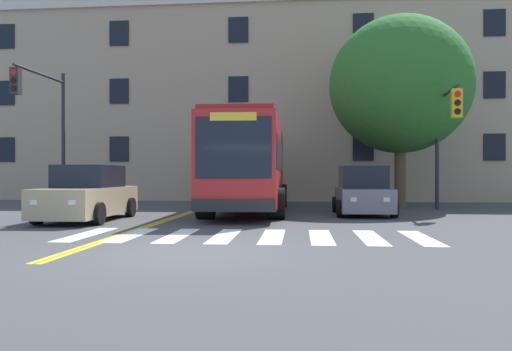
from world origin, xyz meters
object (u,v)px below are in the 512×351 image
at_px(car_tan_near_lane, 88,195).
at_px(street_tree_curbside_large, 400,85).
at_px(city_bus, 250,163).
at_px(car_grey_far_lane, 363,192).
at_px(traffic_light_near_corner, 445,125).
at_px(traffic_light_far_corner, 46,113).

relative_size(car_tan_near_lane, street_tree_curbside_large, 0.56).
distance_m(city_bus, car_grey_far_lane, 4.55).
height_order(traffic_light_near_corner, street_tree_curbside_large, street_tree_curbside_large).
relative_size(car_tan_near_lane, traffic_light_near_corner, 0.94).
bearing_deg(traffic_light_near_corner, traffic_light_far_corner, 179.96).
relative_size(city_bus, street_tree_curbside_large, 1.32).
height_order(car_grey_far_lane, traffic_light_far_corner, traffic_light_far_corner).
bearing_deg(traffic_light_far_corner, city_bus, -1.63).
distance_m(car_grey_far_lane, traffic_light_near_corner, 4.39).
relative_size(car_grey_far_lane, traffic_light_far_corner, 0.66).
bearing_deg(traffic_light_near_corner, city_bus, -178.23).
distance_m(car_tan_near_lane, traffic_light_near_corner, 13.30).
height_order(city_bus, traffic_light_far_corner, traffic_light_far_corner).
bearing_deg(street_tree_curbside_large, traffic_light_near_corner, -66.27).
height_order(car_tan_near_lane, traffic_light_far_corner, traffic_light_far_corner).
height_order(car_tan_near_lane, car_grey_far_lane, car_grey_far_lane).
bearing_deg(car_tan_near_lane, car_grey_far_lane, 19.14).
relative_size(city_bus, traffic_light_far_corner, 1.87).
distance_m(car_tan_near_lane, car_grey_far_lane, 9.48).
relative_size(car_tan_near_lane, traffic_light_far_corner, 0.79).
xyz_separation_m(traffic_light_near_corner, traffic_light_far_corner, (-16.12, 0.01, 0.68)).
distance_m(traffic_light_near_corner, traffic_light_far_corner, 16.13).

